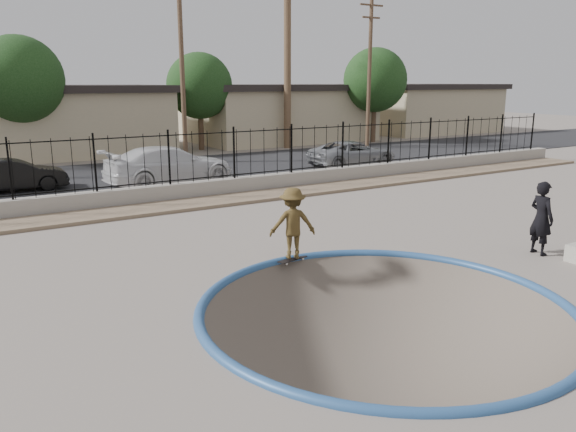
% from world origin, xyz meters
% --- Properties ---
extents(ground, '(120.00, 120.00, 2.20)m').
position_xyz_m(ground, '(0.00, 12.00, -1.10)').
color(ground, slate).
rests_on(ground, ground).
extents(bowl_pit, '(6.84, 6.84, 1.80)m').
position_xyz_m(bowl_pit, '(0.00, -1.00, 0.00)').
color(bowl_pit, brown).
rests_on(bowl_pit, ground).
extents(coping_ring, '(7.04, 7.04, 0.20)m').
position_xyz_m(coping_ring, '(0.00, -1.00, 0.00)').
color(coping_ring, '#295085').
rests_on(coping_ring, ground).
extents(rock_strip, '(42.00, 1.60, 0.11)m').
position_xyz_m(rock_strip, '(0.00, 9.20, 0.06)').
color(rock_strip, '#8E775D').
rests_on(rock_strip, ground).
extents(retaining_wall, '(42.00, 0.45, 0.60)m').
position_xyz_m(retaining_wall, '(0.00, 10.30, 0.30)').
color(retaining_wall, gray).
rests_on(retaining_wall, ground).
extents(fence, '(40.00, 0.04, 1.80)m').
position_xyz_m(fence, '(0.00, 10.30, 1.50)').
color(fence, black).
rests_on(fence, retaining_wall).
extents(street, '(90.00, 8.00, 0.04)m').
position_xyz_m(street, '(0.00, 17.00, 0.02)').
color(street, black).
rests_on(street, ground).
extents(house_center, '(10.60, 8.60, 3.90)m').
position_xyz_m(house_center, '(0.00, 26.50, 1.97)').
color(house_center, '#BFAE88').
rests_on(house_center, ground).
extents(house_east, '(12.60, 8.60, 3.90)m').
position_xyz_m(house_east, '(14.00, 26.50, 1.97)').
color(house_east, '#BFAE88').
rests_on(house_east, ground).
extents(house_east_far, '(11.60, 8.60, 3.90)m').
position_xyz_m(house_east_far, '(28.00, 26.50, 1.97)').
color(house_east_far, '#BFAE88').
rests_on(house_east_far, ground).
extents(palm_right, '(2.30, 2.30, 10.30)m').
position_xyz_m(palm_right, '(12.00, 22.00, 7.33)').
color(palm_right, brown).
rests_on(palm_right, ground).
extents(utility_pole_mid, '(1.70, 0.24, 9.50)m').
position_xyz_m(utility_pole_mid, '(4.00, 19.00, 4.96)').
color(utility_pole_mid, '#473323').
rests_on(utility_pole_mid, ground).
extents(utility_pole_right, '(1.70, 0.24, 9.00)m').
position_xyz_m(utility_pole_right, '(16.00, 19.00, 4.70)').
color(utility_pole_right, '#473323').
rests_on(utility_pole_right, ground).
extents(street_tree_left, '(4.32, 4.32, 6.36)m').
position_xyz_m(street_tree_left, '(-3.00, 23.00, 4.19)').
color(street_tree_left, '#473323').
rests_on(street_tree_left, ground).
extents(street_tree_mid, '(3.96, 3.96, 5.83)m').
position_xyz_m(street_tree_mid, '(7.00, 24.00, 3.84)').
color(street_tree_mid, '#473323').
rests_on(street_tree_mid, ground).
extents(street_tree_right, '(4.32, 4.32, 6.36)m').
position_xyz_m(street_tree_right, '(19.00, 22.00, 4.19)').
color(street_tree_right, '#473323').
rests_on(street_tree_right, ground).
extents(skater, '(1.22, 0.97, 1.65)m').
position_xyz_m(skater, '(0.02, 2.26, 0.83)').
color(skater, brown).
rests_on(skater, ground).
extents(skateboard, '(0.83, 0.38, 0.07)m').
position_xyz_m(skateboard, '(0.02, 2.26, 0.06)').
color(skateboard, black).
rests_on(skateboard, ground).
extents(videographer, '(0.52, 0.71, 1.80)m').
position_xyz_m(videographer, '(5.45, -0.36, 0.90)').
color(videographer, black).
rests_on(videographer, ground).
extents(car_b, '(3.72, 1.39, 1.21)m').
position_xyz_m(car_b, '(-4.42, 15.00, 0.64)').
color(car_b, black).
rests_on(car_b, street).
extents(car_c, '(5.42, 2.51, 1.53)m').
position_xyz_m(car_c, '(1.12, 13.40, 0.80)').
color(car_c, silver).
rests_on(car_c, street).
extents(car_d, '(4.50, 2.12, 1.24)m').
position_xyz_m(car_d, '(10.47, 13.40, 0.66)').
color(car_d, gray).
rests_on(car_d, street).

